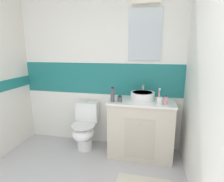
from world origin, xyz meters
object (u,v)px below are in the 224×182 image
toilet (85,127)px  soap_dispenser (166,101)px  hair_gel_jar (120,99)px  shampoo_bottle_tall (113,95)px  sink_basin (142,96)px  toothbrush_cup (160,100)px

toilet → soap_dispenser: bearing=-6.4°
hair_gel_jar → shampoo_bottle_tall: shampoo_bottle_tall is taller
hair_gel_jar → shampoo_bottle_tall: (-0.10, -0.03, 0.06)m
sink_basin → shampoo_bottle_tall: shampoo_bottle_tall is taller
toothbrush_cup → soap_dispenser: toothbrush_cup is taller
sink_basin → toothbrush_cup: 0.30m
sink_basin → toilet: (-0.89, -0.04, -0.56)m
hair_gel_jar → soap_dispenser: bearing=-0.0°
toilet → shampoo_bottle_tall: 0.79m
shampoo_bottle_tall → sink_basin: bearing=26.5°
toothbrush_cup → shampoo_bottle_tall: toothbrush_cup is taller
soap_dispenser → hair_gel_jar: 0.62m
toilet → shampoo_bottle_tall: (0.49, -0.16, 0.60)m
toothbrush_cup → soap_dispenser: (0.08, 0.01, -0.00)m
toothbrush_cup → shampoo_bottle_tall: size_ratio=1.06×
toilet → soap_dispenser: size_ratio=5.27×
shampoo_bottle_tall → soap_dispenser: bearing=2.3°
soap_dispenser → shampoo_bottle_tall: size_ratio=0.67×
toothbrush_cup → shampoo_bottle_tall: bearing=-178.3°
toothbrush_cup → shampoo_bottle_tall: (-0.63, -0.02, 0.05)m
hair_gel_jar → toothbrush_cup: bearing=-1.2°
sink_basin → shampoo_bottle_tall: bearing=-153.5°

